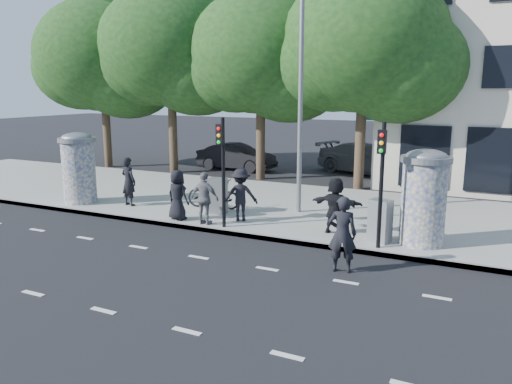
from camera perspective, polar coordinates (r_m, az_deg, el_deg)
The scene contains 25 objects.
ground at distance 12.35m, azimuth -10.05°, elevation -9.31°, with size 120.00×120.00×0.00m, color black.
sidewalk at distance 18.64m, azimuth 3.45°, elevation -1.68°, with size 40.00×8.00×0.15m, color gray.
curb at distance 15.18m, azimuth -2.23°, elevation -4.80°, with size 40.00×0.10×0.16m, color slate.
lane_dash_near at distance 10.79m, azimuth -17.03°, elevation -12.84°, with size 32.00×0.12×0.01m, color silver.
lane_dash_far at distance 13.43m, azimuth -6.55°, elevation -7.43°, with size 32.00×0.12×0.01m, color silver.
ad_column_left at distance 19.88m, azimuth -19.61°, elevation 2.80°, with size 1.36×1.36×2.65m.
ad_column_right at distance 14.38m, azimuth 18.64°, elevation -0.35°, with size 1.36×1.36×2.65m.
traffic_pole_near at distance 15.21m, azimuth -3.87°, elevation 3.53°, with size 0.22×0.31×3.40m.
traffic_pole_far at distance 13.53m, azimuth 14.14°, elevation 2.17°, with size 0.22×0.31×3.40m.
street_lamp at distance 17.04m, azimuth 5.08°, elevation 13.04°, with size 0.25×0.93×8.00m.
tree_far_left at distance 29.52m, azimuth -17.17°, elevation 14.73°, with size 7.20×7.20×9.26m.
tree_mid_left at distance 26.73m, azimuth -9.80°, elevation 16.10°, with size 7.20×7.20×9.57m.
tree_near_left at distance 24.36m, azimuth 0.54°, elevation 15.68°, with size 6.80×6.80×8.97m.
tree_center at distance 22.33m, azimuth 12.28°, elevation 16.42°, with size 7.00×7.00×9.30m.
ped_a at distance 16.52m, azimuth -8.96°, elevation -0.34°, with size 0.81×0.53×1.65m, color black.
ped_b at distance 18.90m, azimuth -14.36°, elevation 1.18°, with size 0.66×0.43×1.80m, color black.
ped_d at distance 16.20m, azimuth -1.77°, elevation -0.34°, with size 1.11×0.64×1.71m, color black.
ped_e at distance 15.82m, azimuth -5.87°, elevation -0.74°, with size 0.99×0.56×1.69m, color slate.
ped_f at distance 14.97m, azimuth 9.06°, elevation -1.53°, with size 1.57×0.56×1.69m, color black.
man_road at distance 12.26m, azimuth 9.84°, elevation -4.78°, with size 0.69×0.45×1.89m, color black.
bicycle at distance 18.00m, azimuth -4.91°, elevation -0.23°, with size 1.99×0.70×1.05m, color black.
cabinet_left at distance 17.27m, azimuth -4.38°, elevation -0.42°, with size 0.59×0.43×1.23m, color slate.
cabinet_right at distance 14.42m, azimuth 13.99°, elevation -3.23°, with size 0.58×0.42×1.21m, color gray.
car_mid at distance 27.44m, azimuth -2.25°, elevation 4.04°, with size 4.36×1.52×1.44m, color black.
car_right at distance 26.88m, azimuth 12.48°, elevation 3.74°, with size 5.36×2.18×1.56m, color #575A5F.
Camera 1 is at (6.83, -9.30, 4.40)m, focal length 35.00 mm.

